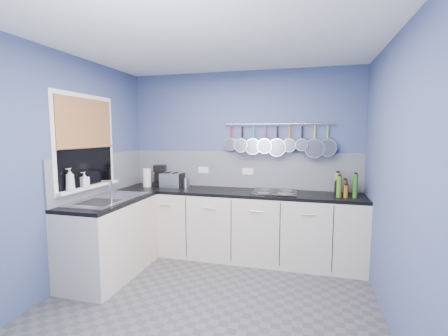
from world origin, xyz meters
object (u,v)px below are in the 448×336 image
at_px(soap_bottle_a, 70,179).
at_px(hob, 275,192).
at_px(toaster, 172,180).
at_px(paper_towel, 147,178).
at_px(canister, 186,183).
at_px(soap_bottle_b, 85,180).
at_px(coffee_maker, 159,175).

distance_m(soap_bottle_a, hob, 2.39).
bearing_deg(toaster, paper_towel, -174.38).
bearing_deg(soap_bottle_a, canister, 59.15).
bearing_deg(canister, hob, -3.38).
bearing_deg(paper_towel, hob, 0.39).
distance_m(soap_bottle_b, hob, 2.28).
xyz_separation_m(toaster, canister, (0.20, 0.03, -0.03)).
relative_size(paper_towel, toaster, 0.83).
bearing_deg(toaster, canister, 4.08).
height_order(soap_bottle_a, coffee_maker, soap_bottle_a).
xyz_separation_m(soap_bottle_b, toaster, (0.58, 1.06, -0.14)).
bearing_deg(hob, toaster, 178.16).
distance_m(paper_towel, toaster, 0.36).
relative_size(soap_bottle_b, canister, 1.32).
height_order(soap_bottle_b, coffee_maker, soap_bottle_b).
bearing_deg(soap_bottle_b, coffee_maker, 72.68).
bearing_deg(toaster, soap_bottle_b, -122.58).
bearing_deg(coffee_maker, hob, -16.42).
distance_m(soap_bottle_a, soap_bottle_b, 0.22).
relative_size(soap_bottle_a, soap_bottle_b, 1.39).
relative_size(coffee_maker, canister, 2.28).
relative_size(soap_bottle_b, coffee_maker, 0.58).
xyz_separation_m(coffee_maker, hob, (1.68, -0.12, -0.14)).
distance_m(paper_towel, canister, 0.56).
distance_m(soap_bottle_b, toaster, 1.22).
bearing_deg(toaster, soap_bottle_a, -118.26).
bearing_deg(coffee_maker, soap_bottle_b, -119.66).
height_order(canister, hob, canister).
xyz_separation_m(soap_bottle_b, coffee_maker, (0.35, 1.13, -0.09)).
height_order(soap_bottle_a, toaster, soap_bottle_a).
bearing_deg(hob, coffee_maker, 175.92).
bearing_deg(coffee_maker, soap_bottle_a, -116.98).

